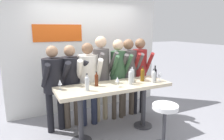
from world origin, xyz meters
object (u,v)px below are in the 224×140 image
object	(u,v)px
person_center_left	(88,76)
wine_glass_2	(160,74)
person_center_right	(118,70)
person_far_right	(140,67)
person_far_left	(54,80)
wine_glass_1	(60,83)
bar_stool	(164,120)
wine_bottle_1	(155,74)
person_left	(71,78)
person_right	(128,69)
tasting_table	(114,93)
wine_bottle_4	(130,77)
wine_bottle_6	(87,83)
wine_bottle_2	(132,75)
wine_bottle_0	(143,74)
wine_bottle_3	(154,76)
wine_glass_0	(117,80)
wine_bottle_5	(96,79)
person_center	(101,69)

from	to	relation	value
person_center_left	wine_glass_2	distance (m)	1.37
person_center_right	person_far_right	bearing A→B (deg)	7.24
person_far_left	wine_glass_1	distance (m)	0.45
bar_stool	wine_bottle_1	size ratio (longest dim) A/B	2.50
person_left	person_right	bearing A→B (deg)	-12.25
tasting_table	wine_bottle_4	distance (m)	0.40
person_right	wine_bottle_6	bearing A→B (deg)	-142.54
person_right	wine_bottle_4	size ratio (longest dim) A/B	5.55
person_center_right	wine_bottle_2	world-z (taller)	person_center_right
tasting_table	wine_bottle_0	bearing A→B (deg)	0.85
tasting_table	person_center_right	xyz separation A→B (m)	(0.35, 0.53, 0.28)
wine_bottle_6	wine_bottle_4	bearing A→B (deg)	1.12
person_center_left	wine_bottle_0	size ratio (longest dim) A/B	5.85
person_far_right	wine_bottle_3	xyz separation A→B (m)	(-0.18, -0.73, -0.02)
person_right	wine_glass_0	xyz separation A→B (m)	(-0.63, -0.72, 0.01)
person_left	wine_glass_2	xyz separation A→B (m)	(1.52, -0.73, 0.07)
wine_glass_0	wine_bottle_4	bearing A→B (deg)	6.35
person_center_left	wine_bottle_5	size ratio (longest dim) A/B	6.34
person_center_right	wine_bottle_2	distance (m)	0.54
person_center_left	person_right	xyz separation A→B (m)	(0.93, 0.07, 0.04)
wine_glass_0	person_far_right	bearing A→B (deg)	37.34
person_right	wine_glass_2	world-z (taller)	person_right
wine_bottle_0	wine_bottle_1	world-z (taller)	wine_bottle_1
person_right	wine_bottle_5	distance (m)	1.08
wine_bottle_2	person_center_right	bearing A→B (deg)	91.01
person_center_left	person_center_right	world-z (taller)	person_center_right
person_center	wine_glass_0	xyz separation A→B (m)	(-0.01, -0.72, -0.05)
person_center_left	wine_bottle_1	size ratio (longest dim) A/B	5.51
wine_bottle_1	wine_bottle_4	bearing A→B (deg)	-179.65
wine_bottle_4	person_far_right	bearing A→B (deg)	46.36
person_center_right	person_far_right	distance (m)	0.55
person_far_left	wine_bottle_3	distance (m)	1.82
person_far_left	person_far_right	size ratio (longest dim) A/B	0.95
bar_stool	wine_glass_1	world-z (taller)	wine_glass_1
person_right	person_center	bearing A→B (deg)	-173.96
person_center_right	person_right	xyz separation A→B (m)	(0.28, 0.07, -0.02)
wine_bottle_0	wine_bottle_3	size ratio (longest dim) A/B	1.11
wine_glass_0	wine_glass_1	world-z (taller)	same
person_center	wine_glass_0	world-z (taller)	person_center
person_center_left	person_far_right	bearing A→B (deg)	11.06
person_center	wine_bottle_6	xyz separation A→B (m)	(-0.54, -0.71, -0.04)
wine_bottle_1	wine_bottle_2	distance (m)	0.46
tasting_table	person_far_right	distance (m)	1.10
wine_bottle_4	wine_bottle_0	bearing A→B (deg)	17.36
person_left	wine_glass_1	world-z (taller)	person_left
wine_bottle_2	wine_bottle_3	xyz separation A→B (m)	(0.36, -0.16, -0.03)
wine_bottle_0	wine_glass_2	bearing A→B (deg)	-24.62
person_center	wine_bottle_3	xyz separation A→B (m)	(0.72, -0.77, -0.05)
person_far_right	wine_glass_1	xyz separation A→B (m)	(-1.82, -0.45, -0.01)
person_right	person_far_right	xyz separation A→B (m)	(0.27, -0.03, 0.02)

